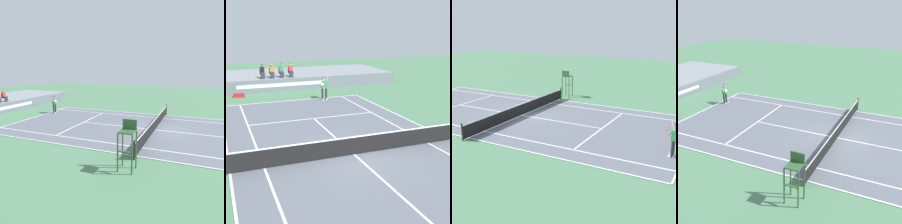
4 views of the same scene
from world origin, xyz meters
TOP-DOWN VIEW (x-y plane):
  - ground_plane at (0.00, 0.00)m, footprint 80.00×80.00m
  - court at (0.00, 0.00)m, footprint 11.08×23.88m
  - net at (0.00, 0.00)m, footprint 11.98×0.10m
  - tennis_player at (2.40, 11.30)m, footprint 0.76×0.64m
  - tennis_ball at (1.65, 9.59)m, footprint 0.07×0.07m
  - umpire_chair at (-7.11, 0.00)m, footprint 0.77×0.77m

SIDE VIEW (x-z plane):
  - ground_plane at x=0.00m, z-range 0.00..0.00m
  - court at x=0.00m, z-range 0.00..0.02m
  - tennis_ball at x=1.65m, z-range 0.00..0.07m
  - net at x=0.00m, z-range -0.01..1.06m
  - tennis_player at x=2.40m, z-range -0.05..2.04m
  - umpire_chair at x=-7.11m, z-range 0.34..2.78m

